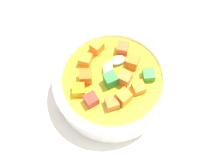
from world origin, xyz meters
TOP-DOWN VIEW (x-y plane):
  - ground_plane at (0.00, 0.00)cm, footprint 140.00×140.00cm
  - soup_bowl_main at (0.00, -0.01)cm, footprint 17.74×17.74cm
  - spoon at (14.46, -1.80)cm, footprint 2.62×24.46cm

SIDE VIEW (x-z plane):
  - ground_plane at x=0.00cm, z-range -2.00..0.00cm
  - spoon at x=14.46cm, z-range -0.07..0.89cm
  - soup_bowl_main at x=0.00cm, z-range -0.37..5.90cm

